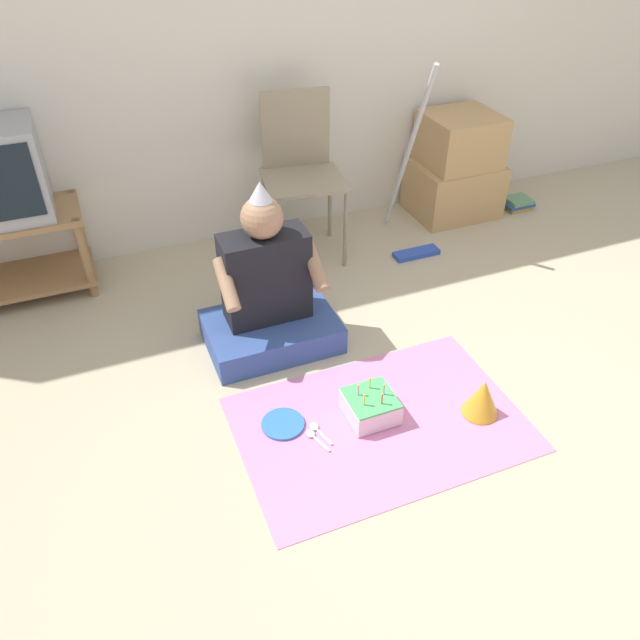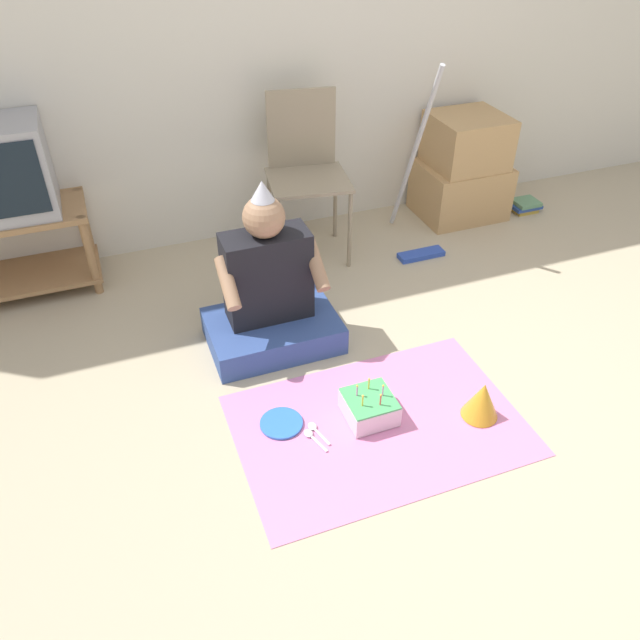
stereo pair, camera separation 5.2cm
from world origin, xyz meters
name	(u,v)px [view 2 (the right image)]	position (x,y,z in m)	size (l,w,h in m)	color
ground_plane	(468,432)	(0.00, 0.00, 0.00)	(16.00, 16.00, 0.00)	tan
wall_back	(304,6)	(0.00, 2.01, 1.27)	(6.40, 0.06, 2.55)	beige
tv_stand	(23,244)	(-1.68, 1.78, 0.28)	(0.71, 0.40, 0.46)	#997047
folding_chair	(305,163)	(-0.13, 1.67, 0.54)	(0.50, 0.47, 0.92)	gray
cardboard_box_stack	(463,170)	(0.96, 1.73, 0.31)	(0.53, 0.44, 0.65)	tan
dust_mop	(417,201)	(0.48, 1.43, 0.31)	(0.28, 0.46, 1.11)	#2D4CB2
book_pile	(525,205)	(1.41, 1.61, 0.04)	(0.20, 0.14, 0.07)	#A88933
person_seated	(270,297)	(-0.59, 0.88, 0.26)	(0.62, 0.43, 0.84)	#334C8C
party_cloth	(379,425)	(-0.34, 0.17, 0.00)	(1.20, 0.80, 0.01)	pink
birthday_cake	(369,407)	(-0.36, 0.23, 0.06)	(0.20, 0.20, 0.17)	silver
party_hat_blue	(482,400)	(0.09, 0.07, 0.09)	(0.16, 0.16, 0.17)	gold
paper_plate	(281,423)	(-0.72, 0.31, 0.01)	(0.18, 0.18, 0.01)	blue
plastic_spoon_near	(314,429)	(-0.60, 0.23, 0.01)	(0.05, 0.14, 0.01)	white
plastic_spoon_far	(311,435)	(-0.63, 0.20, 0.01)	(0.06, 0.14, 0.01)	white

